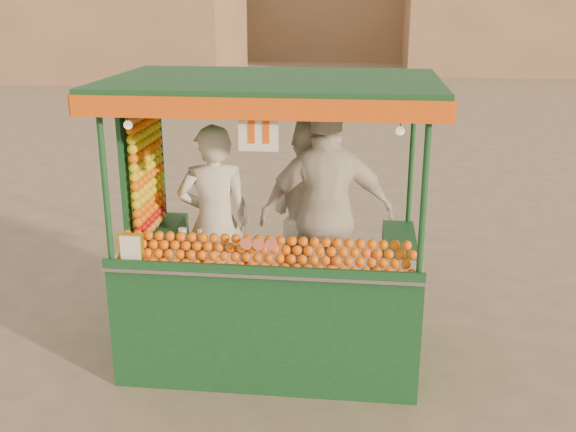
# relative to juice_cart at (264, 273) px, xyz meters

# --- Properties ---
(ground) EXTENTS (90.00, 90.00, 0.00)m
(ground) POSITION_rel_juice_cart_xyz_m (-0.16, 0.18, -0.77)
(ground) COLOR #715F51
(ground) RESTS_ON ground
(building_right) EXTENTS (9.00, 6.00, 5.00)m
(building_right) POSITION_rel_juice_cart_xyz_m (6.84, 24.18, 1.73)
(building_right) COLOR #9F7C5A
(building_right) RESTS_ON ground
(juice_cart) EXTENTS (2.58, 1.67, 2.34)m
(juice_cart) POSITION_rel_juice_cart_xyz_m (0.00, 0.00, 0.00)
(juice_cart) COLOR #103B20
(juice_cart) RESTS_ON ground
(vendor_left) EXTENTS (0.69, 0.52, 1.69)m
(vendor_left) POSITION_rel_juice_cart_xyz_m (-0.45, 0.22, 0.35)
(vendor_left) COLOR beige
(vendor_left) RESTS_ON ground
(vendor_middle) EXTENTS (1.07, 1.03, 1.74)m
(vendor_middle) POSITION_rel_juice_cart_xyz_m (0.35, 0.39, 0.38)
(vendor_middle) COLOR beige
(vendor_middle) RESTS_ON ground
(vendor_right) EXTENTS (1.18, 0.67, 1.89)m
(vendor_right) POSITION_rel_juice_cart_xyz_m (0.50, 0.21, 0.45)
(vendor_right) COLOR silver
(vendor_right) RESTS_ON ground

